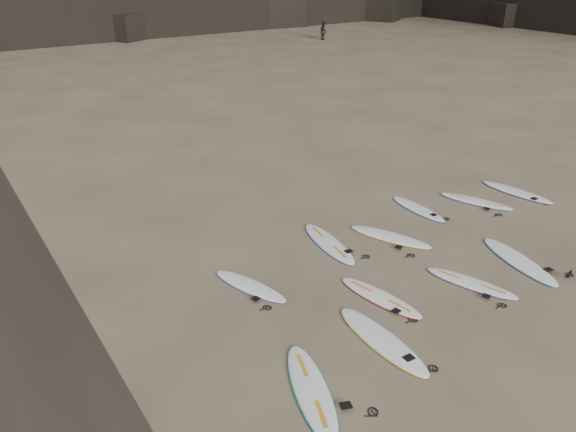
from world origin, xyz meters
name	(u,v)px	position (x,y,z in m)	size (l,w,h in m)	color
ground	(427,294)	(0.00, 0.00, 0.00)	(240.00, 240.00, 0.00)	#897559
surfboard_0	(311,390)	(-4.20, -1.12, 0.05)	(0.63, 2.64, 0.09)	white
surfboard_1	(382,340)	(-2.11, -0.75, 0.05)	(0.65, 2.69, 0.10)	white
surfboard_2	(380,297)	(-1.06, 0.48, 0.04)	(0.56, 2.34, 0.08)	white
surfboard_3	(471,283)	(1.22, -0.29, 0.04)	(0.55, 2.30, 0.08)	white
surfboard_4	(519,261)	(3.13, -0.26, 0.05)	(0.65, 2.70, 0.10)	white
surfboard_5	(250,286)	(-3.35, 2.60, 0.04)	(0.54, 2.24, 0.08)	white
surfboard_6	(329,243)	(-0.43, 3.28, 0.05)	(0.63, 2.62, 0.09)	white
surfboard_7	(390,237)	(1.26, 2.63, 0.04)	(0.59, 2.47, 0.09)	white
surfboard_8	(418,209)	(3.31, 3.55, 0.04)	(0.54, 2.24, 0.08)	white
surfboard_9	(476,201)	(5.31, 2.93, 0.04)	(0.57, 2.38, 0.09)	white
surfboard_10	(517,192)	(7.06, 2.67, 0.05)	(0.61, 2.54, 0.09)	white
person_a	(323,28)	(23.65, 35.62, 0.91)	(0.66, 0.44, 1.82)	black
person_b	(324,31)	(23.21, 35.00, 0.77)	(0.75, 0.58, 1.54)	black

